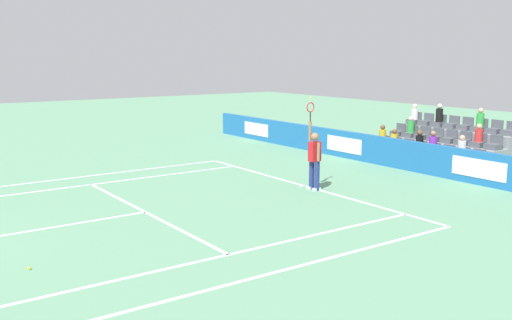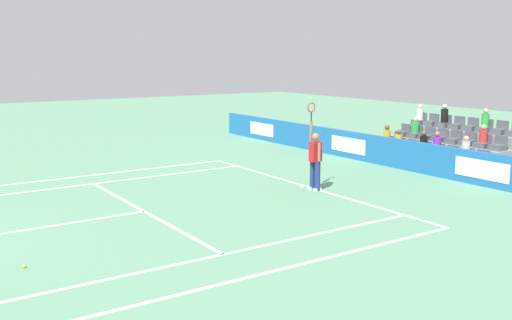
% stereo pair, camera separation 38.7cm
% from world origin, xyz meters
% --- Properties ---
extents(line_baseline, '(10.97, 0.10, 0.01)m').
position_xyz_m(line_baseline, '(0.00, -11.89, 0.00)').
color(line_baseline, white).
rests_on(line_baseline, ground).
extents(line_service, '(8.23, 0.10, 0.01)m').
position_xyz_m(line_service, '(0.00, -6.40, 0.00)').
color(line_service, white).
rests_on(line_service, ground).
extents(line_centre_service, '(0.10, 6.40, 0.01)m').
position_xyz_m(line_centre_service, '(0.00, -3.20, 0.00)').
color(line_centre_service, white).
rests_on(line_centre_service, ground).
extents(line_singles_sideline_left, '(0.10, 11.89, 0.01)m').
position_xyz_m(line_singles_sideline_left, '(4.12, -5.95, 0.00)').
color(line_singles_sideline_left, white).
rests_on(line_singles_sideline_left, ground).
extents(line_singles_sideline_right, '(0.10, 11.89, 0.01)m').
position_xyz_m(line_singles_sideline_right, '(-4.12, -5.95, 0.00)').
color(line_singles_sideline_right, white).
rests_on(line_singles_sideline_right, ground).
extents(line_doubles_sideline_left, '(0.10, 11.89, 0.01)m').
position_xyz_m(line_doubles_sideline_left, '(5.49, -5.95, 0.00)').
color(line_doubles_sideline_left, white).
rests_on(line_doubles_sideline_left, ground).
extents(line_doubles_sideline_right, '(0.10, 11.89, 0.01)m').
position_xyz_m(line_doubles_sideline_right, '(-5.49, -5.95, 0.00)').
color(line_doubles_sideline_right, white).
rests_on(line_doubles_sideline_right, ground).
extents(line_centre_mark, '(0.10, 0.20, 0.01)m').
position_xyz_m(line_centre_mark, '(0.00, -11.79, 0.00)').
color(line_centre_mark, white).
rests_on(line_centre_mark, ground).
extents(sponsor_barrier, '(24.70, 0.22, 1.08)m').
position_xyz_m(sponsor_barrier, '(0.00, -16.62, 0.54)').
color(sponsor_barrier, '#1E66AD').
rests_on(sponsor_barrier, ground).
extents(tennis_player, '(0.53, 0.37, 2.85)m').
position_xyz_m(tennis_player, '(-0.56, -11.79, 0.99)').
color(tennis_player, navy).
rests_on(tennis_player, ground).
extents(stadium_stand, '(4.96, 2.85, 2.20)m').
position_xyz_m(stadium_stand, '(0.01, -18.92, 0.56)').
color(stadium_stand, gray).
rests_on(stadium_stand, ground).
extents(loose_tennis_ball, '(0.07, 0.07, 0.07)m').
position_xyz_m(loose_tennis_ball, '(-2.63, -2.76, 0.03)').
color(loose_tennis_ball, '#D1E533').
rests_on(loose_tennis_ball, ground).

